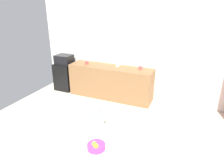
% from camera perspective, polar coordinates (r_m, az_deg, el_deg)
% --- Properties ---
extents(ground_plane, '(6.00, 6.00, 0.00)m').
position_cam_1_polar(ground_plane, '(3.77, -6.22, -21.50)').
color(ground_plane, beige).
extents(wall_back, '(6.00, 0.10, 2.60)m').
position_cam_1_polar(wall_back, '(5.68, 8.29, 8.58)').
color(wall_back, white).
rests_on(wall_back, ground_plane).
extents(counter_block, '(2.35, 0.60, 0.90)m').
position_cam_1_polar(counter_block, '(5.87, -0.36, 0.53)').
color(counter_block, brown).
rests_on(counter_block, ground_plane).
extents(mini_fridge, '(0.54, 0.54, 0.82)m').
position_cam_1_polar(mini_fridge, '(6.60, -12.56, 2.09)').
color(mini_fridge, black).
rests_on(mini_fridge, ground_plane).
extents(microwave, '(0.48, 0.38, 0.26)m').
position_cam_1_polar(microwave, '(6.45, -12.95, 6.60)').
color(microwave, black).
rests_on(microwave, mini_fridge).
extents(round_table, '(1.17, 1.17, 0.73)m').
position_cam_1_polar(round_table, '(3.04, -2.43, -18.63)').
color(round_table, silver).
rests_on(round_table, ground_plane).
extents(chair_gray, '(0.59, 0.59, 0.83)m').
position_cam_1_polar(chair_gray, '(3.90, -5.16, -10.16)').
color(chair_gray, silver).
rests_on(chair_gray, ground_plane).
extents(fruit_bowl, '(0.25, 0.25, 0.11)m').
position_cam_1_polar(fruit_bowl, '(2.92, -4.36, -16.57)').
color(fruit_bowl, '#D8338C').
rests_on(fruit_bowl, round_table).
extents(mug_white, '(0.13, 0.08, 0.09)m').
position_cam_1_polar(mug_white, '(5.51, 7.69, 4.40)').
color(mug_white, '#D84C4C').
rests_on(mug_white, counter_block).
extents(mug_green, '(0.13, 0.08, 0.09)m').
position_cam_1_polar(mug_green, '(5.97, -6.94, 5.80)').
color(mug_green, '#D84C4C').
rests_on(mug_green, counter_block).
extents(mug_red, '(0.13, 0.08, 0.09)m').
position_cam_1_polar(mug_red, '(5.71, 1.48, 5.21)').
color(mug_red, white).
rests_on(mug_red, counter_block).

